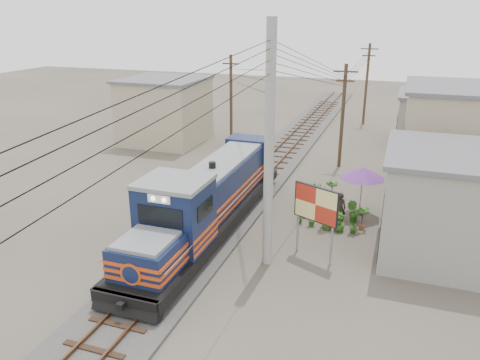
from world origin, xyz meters
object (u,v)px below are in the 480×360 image
at_px(billboard, 316,206).
at_px(vendor, 340,208).
at_px(market_umbrella, 363,173).
at_px(locomotive, 209,201).

xyz_separation_m(billboard, vendor, (0.55, 3.96, -1.61)).
height_order(market_umbrella, vendor, market_umbrella).
distance_m(locomotive, billboard, 5.43).
bearing_deg(market_umbrella, locomotive, -145.13).
height_order(billboard, market_umbrella, billboard).
height_order(locomotive, billboard, locomotive).
relative_size(billboard, vendor, 1.97).
xyz_separation_m(locomotive, billboard, (5.29, -0.88, 0.81)).
distance_m(locomotive, vendor, 6.65).
bearing_deg(vendor, locomotive, 18.75).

